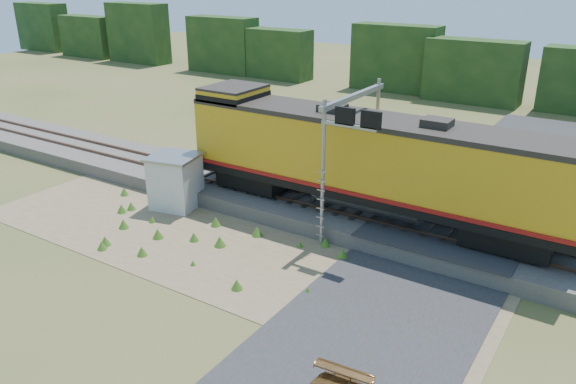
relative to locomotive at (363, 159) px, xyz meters
The scene contains 10 objects.
ground 7.51m from the locomotive, 114.56° to the right, with size 140.00×140.00×0.00m, color #475123.
ballast 4.21m from the locomotive, behind, with size 70.00×5.00×0.80m, color slate.
rails 3.86m from the locomotive, behind, with size 70.00×1.54×0.16m.
dirt_shoulder 8.09m from the locomotive, 130.76° to the right, with size 26.00×8.00×0.03m, color #8C7754.
road 7.62m from the locomotive, 51.00° to the right, with size 7.00×66.00×0.86m.
tree_line_north 32.12m from the locomotive, 94.90° to the left, with size 130.00×3.00×6.50m.
weed_clumps 9.31m from the locomotive, 136.61° to the right, with size 15.00×6.20×0.56m, color #3E6D1F, non-canonical shape.
locomotive is the anchor object (origin of this frame).
shed 10.24m from the locomotive, 162.54° to the right, with size 2.95×2.95×2.92m.
signal_gantry 1.79m from the locomotive, 114.01° to the right, with size 2.76×6.20×6.95m.
Camera 1 is at (13.52, -17.42, 12.15)m, focal length 35.00 mm.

